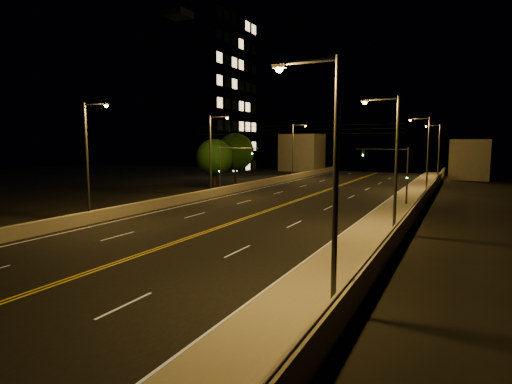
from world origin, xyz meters
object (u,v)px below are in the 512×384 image
at_px(streetlight_2, 426,150).
at_px(streetlight_6, 294,147).
at_px(streetlight_3, 437,147).
at_px(streetlight_4, 89,154).
at_px(streetlight_5, 213,150).
at_px(tree_1, 235,152).
at_px(traffic_signal_left, 228,164).
at_px(streetlight_0, 328,168).
at_px(building_tower, 180,98).
at_px(streetlight_1, 392,156).
at_px(traffic_signal_right, 396,169).
at_px(tree_0, 214,157).

distance_m(streetlight_2, streetlight_6, 24.34).
bearing_deg(streetlight_3, streetlight_4, -111.20).
xyz_separation_m(streetlight_5, streetlight_6, (0.00, 25.87, 0.00)).
bearing_deg(tree_1, streetlight_5, -70.83).
distance_m(streetlight_5, traffic_signal_left, 2.43).
bearing_deg(streetlight_0, streetlight_3, 90.00).
distance_m(streetlight_5, building_tower, 32.61).
relative_size(streetlight_0, streetlight_6, 1.00).
distance_m(streetlight_2, tree_1, 26.54).
distance_m(streetlight_1, streetlight_2, 26.36).
bearing_deg(traffic_signal_right, tree_0, 166.12).
bearing_deg(traffic_signal_right, streetlight_3, 87.52).
xyz_separation_m(streetlight_3, tree_1, (-26.53, -22.92, -0.57)).
relative_size(streetlight_1, streetlight_6, 1.00).
xyz_separation_m(streetlight_0, streetlight_6, (-21.44, 52.66, 0.00)).
height_order(traffic_signal_left, tree_0, tree_0).
bearing_deg(streetlight_4, traffic_signal_right, 43.87).
relative_size(streetlight_2, traffic_signal_right, 1.61).
xyz_separation_m(streetlight_3, streetlight_4, (-21.44, -55.30, 0.00)).
xyz_separation_m(traffic_signal_right, tree_0, (-24.19, 5.98, 0.52)).
relative_size(streetlight_2, tree_0, 1.39).
bearing_deg(tree_0, traffic_signal_left, -47.51).
height_order(streetlight_2, streetlight_4, same).
height_order(streetlight_1, traffic_signal_right, streetlight_1).
bearing_deg(streetlight_1, streetlight_3, 90.00).
distance_m(building_tower, tree_0, 25.19).
distance_m(streetlight_3, tree_1, 35.07).
bearing_deg(streetlight_5, streetlight_6, 90.00).
height_order(streetlight_5, tree_1, streetlight_5).
distance_m(streetlight_6, building_tower, 23.12).
bearing_deg(streetlight_3, streetlight_2, -90.00).
distance_m(streetlight_2, tree_0, 26.71).
bearing_deg(streetlight_6, building_tower, -172.72).
xyz_separation_m(streetlight_5, building_tower, (-21.21, 23.16, 8.79)).
relative_size(streetlight_3, streetlight_4, 1.00).
height_order(traffic_signal_right, tree_1, tree_1).
distance_m(streetlight_3, traffic_signal_right, 36.26).
bearing_deg(tree_0, building_tower, 136.88).
bearing_deg(streetlight_2, streetlight_3, 90.00).
bearing_deg(streetlight_5, streetlight_4, -90.00).
bearing_deg(streetlight_2, traffic_signal_left, -147.35).
height_order(streetlight_0, tree_1, streetlight_0).
bearing_deg(streetlight_0, tree_0, 127.04).
bearing_deg(traffic_signal_right, streetlight_4, -136.13).
xyz_separation_m(traffic_signal_right, building_tower, (-41.09, 21.80, 10.44)).
distance_m(streetlight_2, streetlight_5, 25.80).
xyz_separation_m(streetlight_0, building_tower, (-42.65, 49.95, 8.79)).
xyz_separation_m(streetlight_2, traffic_signal_right, (-1.57, -12.99, -1.65)).
xyz_separation_m(streetlight_2, building_tower, (-42.65, 8.81, 8.79)).
relative_size(streetlight_6, tree_0, 1.39).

